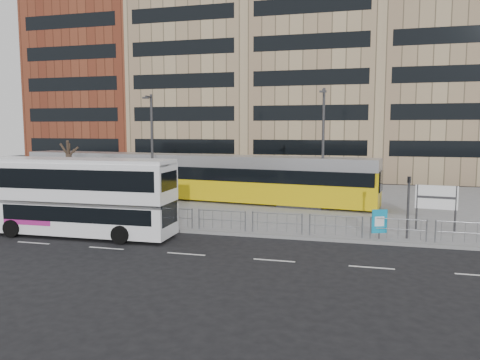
% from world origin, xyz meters
% --- Properties ---
extents(ground, '(120.00, 120.00, 0.00)m').
position_xyz_m(ground, '(0.00, 0.00, 0.00)').
color(ground, black).
rests_on(ground, ground).
extents(plaza, '(64.00, 24.00, 0.15)m').
position_xyz_m(plaza, '(0.00, 12.00, 0.07)').
color(plaza, slate).
rests_on(plaza, ground).
extents(kerb, '(64.00, 0.25, 0.17)m').
position_xyz_m(kerb, '(0.00, 0.05, 0.07)').
color(kerb, gray).
rests_on(kerb, ground).
extents(building_row, '(70.40, 18.40, 31.20)m').
position_xyz_m(building_row, '(1.55, 34.27, 12.91)').
color(building_row, brown).
rests_on(building_row, ground).
extents(pedestrian_barrier, '(32.07, 0.07, 1.10)m').
position_xyz_m(pedestrian_barrier, '(2.00, 0.50, 0.98)').
color(pedestrian_barrier, gray).
rests_on(pedestrian_barrier, plaza).
extents(road_markings, '(62.00, 0.12, 0.01)m').
position_xyz_m(road_markings, '(1.00, -4.00, 0.01)').
color(road_markings, white).
rests_on(road_markings, ground).
extents(double_decker_bus, '(10.15, 2.75, 4.04)m').
position_xyz_m(double_decker_bus, '(-4.72, -2.00, 2.18)').
color(double_decker_bus, white).
rests_on(double_decker_bus, ground).
extents(tram, '(29.26, 6.38, 3.44)m').
position_xyz_m(tram, '(-3.77, 10.70, 1.87)').
color(tram, gold).
rests_on(tram, plaza).
extents(station_sign, '(2.11, 0.35, 2.44)m').
position_xyz_m(station_sign, '(13.37, 3.28, 1.84)').
color(station_sign, '#2D2D30').
rests_on(station_sign, plaza).
extents(ad_panel, '(0.74, 0.36, 1.47)m').
position_xyz_m(ad_panel, '(10.42, 0.58, 1.01)').
color(ad_panel, '#2D2D30').
rests_on(ad_panel, plaza).
extents(pedestrian, '(0.55, 0.69, 1.67)m').
position_xyz_m(pedestrian, '(-3.92, 4.12, 0.98)').
color(pedestrian, black).
rests_on(pedestrian, plaza).
extents(traffic_light_west, '(0.22, 0.24, 3.10)m').
position_xyz_m(traffic_light_west, '(-7.65, 1.06, 2.12)').
color(traffic_light_west, '#2D2D30').
rests_on(traffic_light_west, plaza).
extents(traffic_light_east, '(0.22, 0.24, 3.10)m').
position_xyz_m(traffic_light_east, '(11.76, 1.04, 2.12)').
color(traffic_light_east, '#2D2D30').
rests_on(traffic_light_east, plaza).
extents(lamp_post_west, '(0.45, 1.04, 7.86)m').
position_xyz_m(lamp_post_west, '(-5.18, 7.79, 4.45)').
color(lamp_post_west, '#2D2D30').
rests_on(lamp_post_west, plaza).
extents(lamp_post_east, '(0.45, 1.04, 8.12)m').
position_xyz_m(lamp_post_east, '(6.92, 8.68, 4.58)').
color(lamp_post_east, '#2D2D30').
rests_on(lamp_post_east, plaza).
extents(bare_tree, '(3.84, 3.84, 6.41)m').
position_xyz_m(bare_tree, '(-12.15, 7.91, 4.79)').
color(bare_tree, '#31261B').
rests_on(bare_tree, plaza).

